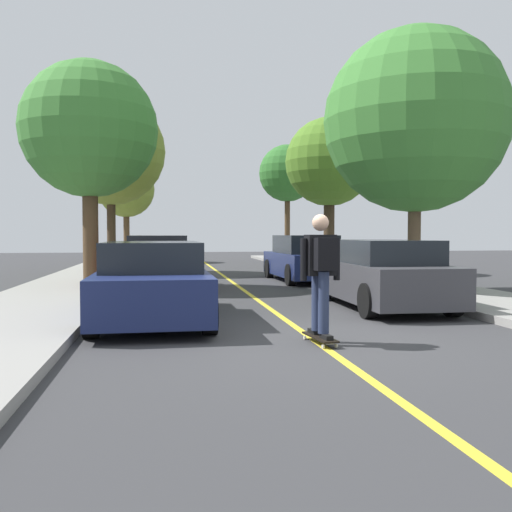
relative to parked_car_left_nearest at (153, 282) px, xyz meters
The scene contains 14 objects.
ground 3.36m from the parked_car_left_nearest, 45.40° to the right, with size 80.00×80.00×0.00m, color #353538.
center_line 2.92m from the parked_car_left_nearest, 35.57° to the left, with size 0.12×39.20×0.01m, color gold.
parked_car_left_nearest is the anchor object (origin of this frame).
parked_car_left_near 5.94m from the parked_car_left_nearest, 90.01° to the left, with size 1.93×4.26×1.47m.
parked_car_right_nearest 4.73m from the parked_car_left_nearest, 11.90° to the left, with size 1.85×4.33×1.39m.
parked_car_right_near 8.83m from the parked_car_left_nearest, 58.40° to the left, with size 1.92×4.47×1.48m.
street_tree_left_nearest 7.30m from the parked_car_left_nearest, 106.65° to the left, with size 3.73×3.73×6.11m.
street_tree_left_near 12.95m from the parked_car_left_nearest, 98.44° to the left, with size 4.15×4.15×6.62m.
street_tree_left_far 21.20m from the parked_car_left_nearest, 94.95° to the left, with size 3.00×3.00×5.28m.
street_tree_right_nearest 8.11m from the parked_car_left_nearest, 27.27° to the left, with size 4.57×4.57×6.49m.
street_tree_right_near 13.04m from the parked_car_left_nearest, 59.15° to the left, with size 3.37×3.37×5.81m.
street_tree_right_far 19.69m from the parked_car_left_nearest, 70.53° to the left, with size 2.91×2.91×5.94m.
skateboard 3.52m from the parked_car_left_nearest, 47.87° to the right, with size 0.31×0.86×0.10m.
skateboarder 3.52m from the parked_car_left_nearest, 48.20° to the right, with size 0.59×0.71×1.68m.
Camera 1 is at (-2.10, -7.69, 1.51)m, focal length 39.47 mm.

